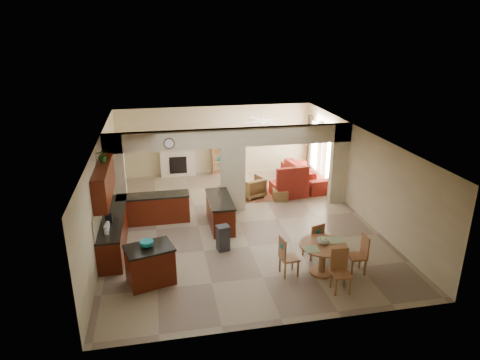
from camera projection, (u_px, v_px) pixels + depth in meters
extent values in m
plane|color=gray|center=(239.00, 222.00, 13.49)|extent=(10.00, 10.00, 0.00)
plane|color=white|center=(238.00, 136.00, 12.54)|extent=(10.00, 10.00, 0.00)
plane|color=beige|center=(216.00, 140.00, 17.63)|extent=(8.00, 0.00, 8.00)
plane|color=beige|center=(286.00, 266.00, 8.40)|extent=(8.00, 0.00, 8.00)
plane|color=beige|center=(102.00, 190.00, 12.29)|extent=(0.00, 10.00, 10.00)
plane|color=beige|center=(361.00, 173.00, 13.74)|extent=(0.00, 10.00, 10.00)
cube|color=beige|center=(116.00, 178.00, 13.27)|extent=(0.60, 0.25, 2.80)
cube|color=beige|center=(233.00, 179.00, 14.04)|extent=(0.80, 0.25, 2.20)
cube|color=beige|center=(339.00, 164.00, 14.60)|extent=(0.60, 0.25, 2.80)
cube|color=beige|center=(233.00, 138.00, 13.56)|extent=(8.00, 0.25, 0.60)
cube|color=#471208|center=(114.00, 232.00, 11.94)|extent=(0.60, 3.20, 0.86)
cube|color=black|center=(112.00, 217.00, 11.78)|extent=(0.62, 3.22, 0.05)
cube|color=tan|center=(101.00, 207.00, 11.63)|extent=(0.02, 3.20, 0.55)
cube|color=#471208|center=(154.00, 209.00, 13.40)|extent=(2.20, 0.60, 0.86)
cube|color=black|center=(153.00, 196.00, 13.25)|extent=(2.22, 0.62, 0.05)
cube|color=#471208|center=(104.00, 182.00, 11.41)|extent=(0.35, 2.40, 0.90)
cube|color=#471208|center=(220.00, 213.00, 13.15)|extent=(0.65, 1.80, 0.86)
cube|color=black|center=(220.00, 199.00, 12.99)|extent=(0.70, 1.85, 0.05)
cube|color=silver|center=(224.00, 225.00, 12.36)|extent=(0.58, 0.04, 0.70)
cylinder|color=#4C2419|center=(169.00, 143.00, 13.08)|extent=(0.34, 0.03, 0.34)
cube|color=brown|center=(260.00, 195.00, 15.64)|extent=(1.60, 1.30, 0.01)
cube|color=beige|center=(178.00, 163.00, 17.48)|extent=(1.40, 0.28, 1.10)
cube|color=black|center=(178.00, 165.00, 17.37)|extent=(0.70, 0.04, 0.70)
cube|color=beige|center=(177.00, 149.00, 17.26)|extent=(1.60, 0.35, 0.10)
cube|color=brown|center=(225.00, 152.00, 17.69)|extent=(1.00, 0.32, 1.80)
cube|color=white|center=(331.00, 158.00, 15.92)|extent=(0.02, 0.90, 1.90)
cube|color=white|center=(315.00, 146.00, 17.49)|extent=(0.02, 0.90, 1.90)
cube|color=white|center=(323.00, 155.00, 16.76)|extent=(0.02, 0.70, 2.10)
cube|color=#3A1D17|center=(337.00, 163.00, 15.36)|extent=(0.10, 0.28, 2.30)
cube|color=#3A1D17|center=(324.00, 154.00, 16.47)|extent=(0.10, 0.28, 2.30)
cube|color=#3A1D17|center=(320.00, 150.00, 16.93)|extent=(0.10, 0.28, 2.30)
cube|color=#3A1D17|center=(309.00, 142.00, 18.03)|extent=(0.10, 0.28, 2.30)
cylinder|color=white|center=(263.00, 121.00, 15.66)|extent=(1.00, 1.00, 0.10)
cube|color=#471208|center=(150.00, 266.00, 10.20)|extent=(1.21, 0.99, 0.91)
cube|color=black|center=(149.00, 248.00, 10.04)|extent=(1.27, 1.05, 0.05)
cylinder|color=#137C83|center=(147.00, 244.00, 10.02)|extent=(0.32, 0.32, 0.15)
cube|color=#2E2D30|center=(223.00, 239.00, 11.73)|extent=(0.37, 0.33, 0.67)
cylinder|color=brown|center=(323.00, 245.00, 10.47)|extent=(1.18, 1.18, 0.04)
cylinder|color=brown|center=(322.00, 259.00, 10.60)|extent=(0.17, 0.17, 0.76)
cylinder|color=brown|center=(321.00, 272.00, 10.73)|extent=(0.60, 0.60, 0.06)
cylinder|color=#78BE28|center=(323.00, 241.00, 10.49)|extent=(0.28, 0.28, 0.15)
imported|color=maroon|center=(307.00, 174.00, 16.65)|extent=(2.85, 1.44, 0.80)
cube|color=maroon|center=(289.00, 189.00, 15.57)|extent=(1.28, 1.09, 0.47)
imported|color=maroon|center=(252.00, 187.00, 15.40)|extent=(1.01, 1.02, 0.73)
cube|color=maroon|center=(280.00, 195.00, 15.19)|extent=(0.57, 0.57, 0.37)
imported|color=#154713|center=(103.00, 155.00, 11.55)|extent=(0.34, 0.29, 0.38)
cube|color=brown|center=(313.00, 242.00, 11.35)|extent=(0.53, 0.53, 0.05)
cube|color=brown|center=(313.00, 245.00, 11.65)|extent=(0.04, 0.04, 0.44)
cube|color=brown|center=(303.00, 248.00, 11.49)|extent=(0.04, 0.04, 0.44)
cube|color=brown|center=(321.00, 250.00, 11.37)|extent=(0.04, 0.04, 0.44)
cube|color=brown|center=(311.00, 254.00, 11.21)|extent=(0.04, 0.04, 0.44)
cube|color=brown|center=(318.00, 234.00, 11.09)|extent=(0.41, 0.17, 0.55)
cube|color=#137C83|center=(319.00, 232.00, 11.05)|extent=(0.14, 0.05, 0.14)
cube|color=brown|center=(357.00, 256.00, 10.62)|extent=(0.44, 0.44, 0.05)
cube|color=brown|center=(347.00, 261.00, 10.84)|extent=(0.04, 0.04, 0.44)
cube|color=brown|center=(352.00, 269.00, 10.52)|extent=(0.04, 0.04, 0.44)
cube|color=brown|center=(360.00, 261.00, 10.88)|extent=(0.04, 0.04, 0.44)
cube|color=brown|center=(365.00, 268.00, 10.56)|extent=(0.04, 0.04, 0.44)
cube|color=brown|center=(365.00, 245.00, 10.54)|extent=(0.06, 0.42, 0.55)
cube|color=#137C83|center=(366.00, 243.00, 10.52)|extent=(0.02, 0.14, 0.14)
cube|color=brown|center=(341.00, 274.00, 9.87)|extent=(0.44, 0.44, 0.05)
cube|color=brown|center=(336.00, 287.00, 9.77)|extent=(0.04, 0.04, 0.44)
cube|color=brown|center=(350.00, 286.00, 9.81)|extent=(0.04, 0.04, 0.44)
cube|color=brown|center=(331.00, 279.00, 10.08)|extent=(0.04, 0.04, 0.44)
cube|color=brown|center=(345.00, 278.00, 10.13)|extent=(0.04, 0.04, 0.44)
cube|color=brown|center=(339.00, 259.00, 9.94)|extent=(0.42, 0.06, 0.55)
cube|color=#137C83|center=(339.00, 255.00, 9.94)|extent=(0.14, 0.02, 0.14)
cube|color=brown|center=(289.00, 258.00, 10.55)|extent=(0.46, 0.46, 0.05)
cube|color=brown|center=(298.00, 269.00, 10.52)|extent=(0.04, 0.04, 0.44)
cube|color=brown|center=(292.00, 262.00, 10.82)|extent=(0.04, 0.04, 0.44)
cube|color=brown|center=(285.00, 271.00, 10.43)|extent=(0.04, 0.04, 0.44)
cube|color=brown|center=(280.00, 264.00, 10.73)|extent=(0.04, 0.04, 0.44)
cube|color=brown|center=(282.00, 248.00, 10.39)|extent=(0.08, 0.42, 0.55)
cube|color=#137C83|center=(282.00, 246.00, 10.36)|extent=(0.02, 0.14, 0.14)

